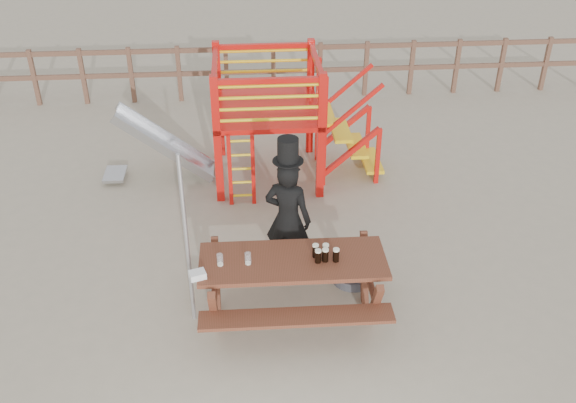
# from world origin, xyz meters

# --- Properties ---
(ground) EXTENTS (60.00, 60.00, 0.00)m
(ground) POSITION_xyz_m (0.00, 0.00, 0.00)
(ground) COLOR tan
(ground) RESTS_ON ground
(back_fence) EXTENTS (15.09, 0.09, 1.20)m
(back_fence) POSITION_xyz_m (0.00, 7.00, 0.74)
(back_fence) COLOR brown
(back_fence) RESTS_ON ground
(playground_fort) EXTENTS (4.71, 1.84, 2.10)m
(playground_fort) POSITION_xyz_m (0.12, 3.58, 1.07)
(playground_fort) COLOR red
(playground_fort) RESTS_ON ground
(picnic_table) EXTENTS (2.23, 1.55, 0.86)m
(picnic_table) POSITION_xyz_m (0.32, -0.05, 0.54)
(picnic_table) COLOR brown
(picnic_table) RESTS_ON ground
(man_with_hat) EXTENTS (0.73, 0.62, 2.02)m
(man_with_hat) POSITION_xyz_m (0.33, 0.82, 0.90)
(man_with_hat) COLOR black
(man_with_hat) RESTS_ON ground
(metal_pole) EXTENTS (0.05, 0.05, 2.29)m
(metal_pole) POSITION_xyz_m (-0.90, -0.01, 1.14)
(metal_pole) COLOR #B2B2B7
(metal_pole) RESTS_ON ground
(parasol_base) EXTENTS (0.55, 0.55, 0.23)m
(parasol_base) POSITION_xyz_m (1.18, 0.59, 0.06)
(parasol_base) COLOR #39393E
(parasol_base) RESTS_ON ground
(paper_bag) EXTENTS (0.21, 0.19, 0.08)m
(paper_bag) POSITION_xyz_m (-0.78, -0.31, 0.90)
(paper_bag) COLOR white
(paper_bag) RESTS_ON picnic_table
(stout_pints) EXTENTS (0.31, 0.19, 0.17)m
(stout_pints) POSITION_xyz_m (0.69, -0.07, 0.94)
(stout_pints) COLOR black
(stout_pints) RESTS_ON picnic_table
(empty_glasses) EXTENTS (0.40, 0.08, 0.15)m
(empty_glasses) POSITION_xyz_m (-0.37, -0.09, 0.93)
(empty_glasses) COLOR silver
(empty_glasses) RESTS_ON picnic_table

